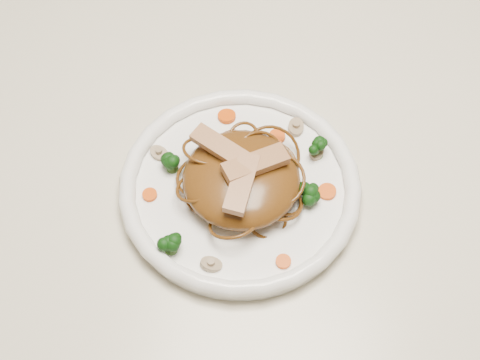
{
  "coord_description": "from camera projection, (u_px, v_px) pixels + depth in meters",
  "views": [
    {
      "loc": [
        -0.03,
        -0.51,
        1.45
      ],
      "look_at": [
        -0.06,
        -0.08,
        0.78
      ],
      "focal_mm": 51.64,
      "sensor_mm": 36.0,
      "label": 1
    }
  ],
  "objects": [
    {
      "name": "broccoli_0",
      "position": [
        319.0,
        148.0,
        0.82
      ],
      "size": [
        0.04,
        0.04,
        0.03
      ],
      "primitive_type": null,
      "rotation": [
        0.0,
        0.0,
        0.44
      ],
      "color": "#0C390C",
      "rests_on": "plate"
    },
    {
      "name": "broccoli_3",
      "position": [
        308.0,
        194.0,
        0.79
      ],
      "size": [
        0.03,
        0.03,
        0.03
      ],
      "primitive_type": null,
      "rotation": [
        0.0,
        0.0,
        0.29
      ],
      "color": "#0C390C",
      "rests_on": "plate"
    },
    {
      "name": "mushroom_0",
      "position": [
        211.0,
        264.0,
        0.75
      ],
      "size": [
        0.03,
        0.03,
        0.01
      ],
      "primitive_type": "cylinder",
      "rotation": [
        0.0,
        0.0,
        -0.12
      ],
      "color": "tan",
      "rests_on": "plate"
    },
    {
      "name": "carrot_0",
      "position": [
        277.0,
        136.0,
        0.85
      ],
      "size": [
        0.03,
        0.03,
        0.0
      ],
      "primitive_type": "cylinder",
      "rotation": [
        0.0,
        0.0,
        -0.35
      ],
      "color": "#EA4708",
      "rests_on": "plate"
    },
    {
      "name": "carrot_2",
      "position": [
        327.0,
        192.0,
        0.81
      ],
      "size": [
        0.03,
        0.03,
        0.0
      ],
      "primitive_type": "cylinder",
      "rotation": [
        0.0,
        0.0,
        0.23
      ],
      "color": "#EA4708",
      "rests_on": "plate"
    },
    {
      "name": "broccoli_1",
      "position": [
        172.0,
        163.0,
        0.81
      ],
      "size": [
        0.03,
        0.03,
        0.03
      ],
      "primitive_type": null,
      "rotation": [
        0.0,
        0.0,
        0.43
      ],
      "color": "#0C390C",
      "rests_on": "plate"
    },
    {
      "name": "mushroom_2",
      "position": [
        159.0,
        153.0,
        0.83
      ],
      "size": [
        0.03,
        0.03,
        0.01
      ],
      "primitive_type": "cylinder",
      "rotation": [
        0.0,
        0.0,
        -0.57
      ],
      "color": "tan",
      "rests_on": "plate"
    },
    {
      "name": "table",
      "position": [
        288.0,
        184.0,
        0.95
      ],
      "size": [
        1.2,
        0.8,
        0.75
      ],
      "color": "beige",
      "rests_on": "ground"
    },
    {
      "name": "carrot_3",
      "position": [
        227.0,
        116.0,
        0.87
      ],
      "size": [
        0.03,
        0.03,
        0.0
      ],
      "primitive_type": "cylinder",
      "rotation": [
        0.0,
        0.0,
        0.33
      ],
      "color": "#EA4708",
      "rests_on": "plate"
    },
    {
      "name": "carrot_1",
      "position": [
        150.0,
        195.0,
        0.8
      ],
      "size": [
        0.02,
        0.02,
        0.0
      ],
      "primitive_type": "cylinder",
      "rotation": [
        0.0,
        0.0,
        0.22
      ],
      "color": "#EA4708",
      "rests_on": "plate"
    },
    {
      "name": "mushroom_3",
      "position": [
        296.0,
        127.0,
        0.86
      ],
      "size": [
        0.03,
        0.03,
        0.01
      ],
      "primitive_type": "cylinder",
      "rotation": [
        0.0,
        0.0,
        1.54
      ],
      "color": "tan",
      "rests_on": "plate"
    },
    {
      "name": "mushroom_1",
      "position": [
        316.0,
        152.0,
        0.84
      ],
      "size": [
        0.03,
        0.03,
        0.01
      ],
      "primitive_type": "cylinder",
      "rotation": [
        0.0,
        0.0,
        1.37
      ],
      "color": "tan",
      "rests_on": "plate"
    },
    {
      "name": "chicken_c",
      "position": [
        242.0,
        183.0,
        0.75
      ],
      "size": [
        0.04,
        0.08,
        0.01
      ],
      "primitive_type": "cube",
      "rotation": [
        0.0,
        0.0,
        4.52
      ],
      "color": "tan",
      "rests_on": "noodle_mound"
    },
    {
      "name": "ground",
      "position": [
        270.0,
        344.0,
        1.5
      ],
      "size": [
        4.0,
        4.0,
        0.0
      ],
      "primitive_type": "plane",
      "color": "brown",
      "rests_on": "ground"
    },
    {
      "name": "chicken_a",
      "position": [
        255.0,
        164.0,
        0.77
      ],
      "size": [
        0.08,
        0.06,
        0.01
      ],
      "primitive_type": "cube",
      "rotation": [
        0.0,
        0.0,
        0.53
      ],
      "color": "tan",
      "rests_on": "noodle_mound"
    },
    {
      "name": "noodle_mound",
      "position": [
        241.0,
        179.0,
        0.79
      ],
      "size": [
        0.14,
        0.14,
        0.04
      ],
      "primitive_type": "ellipsoid",
      "rotation": [
        0.0,
        0.0,
        0.01
      ],
      "color": "#5F3812",
      "rests_on": "plate"
    },
    {
      "name": "carrot_4",
      "position": [
        283.0,
        261.0,
        0.76
      ],
      "size": [
        0.02,
        0.02,
        0.0
      ],
      "primitive_type": "cylinder",
      "rotation": [
        0.0,
        0.0,
        0.24
      ],
      "color": "#EA4708",
      "rests_on": "plate"
    },
    {
      "name": "broccoli_2",
      "position": [
        170.0,
        245.0,
        0.76
      ],
      "size": [
        0.03,
        0.03,
        0.03
      ],
      "primitive_type": null,
      "rotation": [
        0.0,
        0.0,
        0.36
      ],
      "color": "#0C390C",
      "rests_on": "plate"
    },
    {
      "name": "chicken_b",
      "position": [
        219.0,
        146.0,
        0.78
      ],
      "size": [
        0.07,
        0.06,
        0.01
      ],
      "primitive_type": "cube",
      "rotation": [
        0.0,
        0.0,
        2.57
      ],
      "color": "tan",
      "rests_on": "noodle_mound"
    },
    {
      "name": "plate",
      "position": [
        240.0,
        190.0,
        0.82
      ],
      "size": [
        0.36,
        0.36,
        0.02
      ],
      "primitive_type": "cylinder",
      "rotation": [
        0.0,
        0.0,
        -0.34
      ],
      "color": "white",
      "rests_on": "table"
    }
  ]
}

